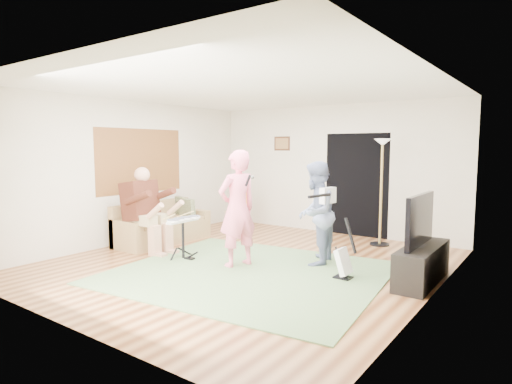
% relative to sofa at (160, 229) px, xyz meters
% --- Properties ---
extents(floor, '(6.00, 6.00, 0.00)m').
position_rel_sofa_xyz_m(floor, '(2.28, -0.24, -0.25)').
color(floor, brown).
rests_on(floor, ground).
extents(walls, '(5.50, 6.00, 2.70)m').
position_rel_sofa_xyz_m(walls, '(2.28, -0.24, 1.10)').
color(walls, beige).
rests_on(walls, floor).
extents(ceiling, '(6.00, 6.00, 0.00)m').
position_rel_sofa_xyz_m(ceiling, '(2.28, -0.24, 2.45)').
color(ceiling, white).
rests_on(ceiling, walls).
extents(window_blinds, '(0.00, 2.05, 2.05)m').
position_rel_sofa_xyz_m(window_blinds, '(-0.46, -0.04, 1.30)').
color(window_blinds, brown).
rests_on(window_blinds, walls).
extents(doorway, '(2.10, 0.00, 2.10)m').
position_rel_sofa_xyz_m(doorway, '(2.83, 2.75, 0.80)').
color(doorway, black).
rests_on(doorway, walls).
extents(picture_frame, '(0.42, 0.03, 0.32)m').
position_rel_sofa_xyz_m(picture_frame, '(1.03, 2.75, 1.65)').
color(picture_frame, '#3F2314').
rests_on(picture_frame, walls).
extents(area_rug, '(4.03, 3.66, 0.02)m').
position_rel_sofa_xyz_m(area_rug, '(2.63, -0.67, -0.25)').
color(area_rug, '#57794A').
rests_on(area_rug, floor).
extents(sofa, '(0.77, 1.88, 0.76)m').
position_rel_sofa_xyz_m(sofa, '(0.00, 0.00, 0.00)').
color(sofa, '#9E7D4F').
rests_on(sofa, floor).
extents(drummer, '(0.96, 0.54, 1.47)m').
position_rel_sofa_xyz_m(drummer, '(0.43, -0.65, 0.32)').
color(drummer, '#4B2015').
rests_on(drummer, sofa).
extents(drum_kit, '(0.38, 0.68, 0.69)m').
position_rel_sofa_xyz_m(drum_kit, '(1.28, -0.65, 0.05)').
color(drum_kit, black).
rests_on(drum_kit, floor).
extents(singer, '(0.60, 0.75, 1.78)m').
position_rel_sofa_xyz_m(singer, '(2.28, -0.47, 0.64)').
color(singer, pink).
rests_on(singer, floor).
extents(microphone, '(0.06, 0.06, 0.24)m').
position_rel_sofa_xyz_m(microphone, '(2.48, -0.47, 1.08)').
color(microphone, black).
rests_on(microphone, singer).
extents(guitarist, '(0.77, 0.90, 1.60)m').
position_rel_sofa_xyz_m(guitarist, '(3.18, 0.33, 0.55)').
color(guitarist, slate).
rests_on(guitarist, floor).
extents(guitar_held, '(0.21, 0.61, 0.26)m').
position_rel_sofa_xyz_m(guitar_held, '(3.38, 0.33, 0.84)').
color(guitar_held, white).
rests_on(guitar_held, guitarist).
extents(guitar_spare, '(0.31, 0.28, 0.87)m').
position_rel_sofa_xyz_m(guitar_spare, '(3.87, -0.13, -0.01)').
color(guitar_spare, black).
rests_on(guitar_spare, floor).
extents(torchiere_lamp, '(0.35, 0.35, 1.97)m').
position_rel_sofa_xyz_m(torchiere_lamp, '(3.55, 2.19, 1.10)').
color(torchiere_lamp, black).
rests_on(torchiere_lamp, floor).
extents(dining_chair, '(0.49, 0.51, 0.93)m').
position_rel_sofa_xyz_m(dining_chair, '(0.59, 1.69, 0.08)').
color(dining_chair, beige).
rests_on(dining_chair, floor).
extents(tv_cabinet, '(0.40, 1.40, 0.50)m').
position_rel_sofa_xyz_m(tv_cabinet, '(4.78, 0.35, -0.00)').
color(tv_cabinet, black).
rests_on(tv_cabinet, floor).
extents(television, '(0.06, 1.12, 0.69)m').
position_rel_sofa_xyz_m(television, '(4.73, 0.35, 0.60)').
color(television, black).
rests_on(television, tv_cabinet).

